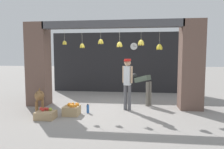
{
  "coord_description": "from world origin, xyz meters",
  "views": [
    {
      "loc": [
        0.8,
        -6.36,
        1.69
      ],
      "look_at": [
        0.0,
        0.48,
        1.09
      ],
      "focal_mm": 32.0,
      "sensor_mm": 36.0,
      "label": 1
    }
  ],
  "objects": [
    {
      "name": "fruit_crate_oranges",
      "position": [
        -1.03,
        -0.83,
        0.15
      ],
      "size": [
        0.45,
        0.42,
        0.35
      ],
      "color": "tan",
      "rests_on": "ground_plane"
    },
    {
      "name": "shop_pillar_left",
      "position": [
        -2.58,
        0.3,
        1.43
      ],
      "size": [
        0.7,
        0.6,
        2.86
      ],
      "primitive_type": "cube",
      "color": "brown",
      "rests_on": "ground_plane"
    },
    {
      "name": "water_bottle",
      "position": [
        -0.62,
        -0.57,
        0.13
      ],
      "size": [
        0.08,
        0.08,
        0.27
      ],
      "color": "#2D60AD",
      "rests_on": "ground_plane"
    },
    {
      "name": "ground_plane",
      "position": [
        0.0,
        0.0,
        0.0
      ],
      "size": [
        60.0,
        60.0,
        0.0
      ],
      "primitive_type": "plane",
      "color": "gray"
    },
    {
      "name": "storefront_awning",
      "position": [
        0.03,
        0.12,
        2.69
      ],
      "size": [
        4.57,
        0.31,
        0.96
      ],
      "color": "#4C4C51"
    },
    {
      "name": "dog",
      "position": [
        -2.09,
        -0.68,
        0.49
      ],
      "size": [
        0.59,
        0.97,
        0.72
      ],
      "rotation": [
        0.0,
        0.0,
        -1.13
      ],
      "color": "olive",
      "rests_on": "ground_plane"
    },
    {
      "name": "wall_clock",
      "position": [
        0.73,
        3.18,
        2.2
      ],
      "size": [
        0.36,
        0.03,
        0.36
      ],
      "color": "black"
    },
    {
      "name": "shop_pillar_right",
      "position": [
        2.58,
        0.3,
        1.43
      ],
      "size": [
        0.7,
        0.6,
        2.86
      ],
      "primitive_type": "cube",
      "color": "brown",
      "rests_on": "ground_plane"
    },
    {
      "name": "shop_back_wall",
      "position": [
        0.0,
        3.26,
        1.43
      ],
      "size": [
        6.47,
        0.12,
        2.86
      ],
      "primitive_type": "cube",
      "color": "#232326",
      "rests_on": "ground_plane"
    },
    {
      "name": "shopkeeper",
      "position": [
        0.56,
        -0.08,
        0.96
      ],
      "size": [
        0.33,
        0.3,
        1.64
      ],
      "rotation": [
        0.0,
        0.0,
        2.79
      ],
      "color": "#56565B",
      "rests_on": "ground_plane"
    },
    {
      "name": "fruit_crate_apples",
      "position": [
        -1.63,
        -1.25,
        0.12
      ],
      "size": [
        0.51,
        0.42,
        0.29
      ],
      "color": "tan",
      "rests_on": "ground_plane"
    },
    {
      "name": "worker_stooping",
      "position": [
        1.09,
        0.73,
        0.73
      ],
      "size": [
        0.7,
        0.67,
        1.1
      ],
      "rotation": [
        0.0,
        0.0,
        0.83
      ],
      "color": "#6B665B",
      "rests_on": "ground_plane"
    }
  ]
}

